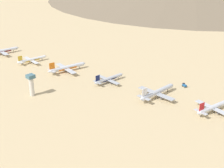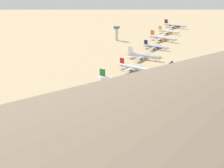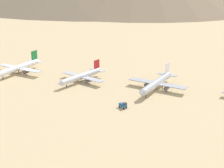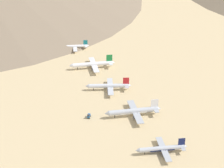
% 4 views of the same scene
% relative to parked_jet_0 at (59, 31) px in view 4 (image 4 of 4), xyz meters
% --- Properties ---
extents(ground_plane, '(2833.06, 2833.06, 0.00)m').
position_rel_parked_jet_0_xyz_m(ground_plane, '(-41.49, 231.09, -4.37)').
color(ground_plane, tan).
extents(parked_jet_0, '(45.34, 37.12, 13.14)m').
position_rel_parked_jet_0_xyz_m(parked_jet_0, '(0.00, 0.00, 0.00)').
color(parked_jet_0, silver).
rests_on(parked_jet_0, ground).
extents(parked_jet_1, '(38.84, 31.62, 11.19)m').
position_rel_parked_jet_0_xyz_m(parked_jet_1, '(-12.70, 56.34, -0.60)').
color(parked_jet_1, white).
rests_on(parked_jet_1, ground).
extents(parked_jet_2, '(51.63, 41.85, 14.91)m').
position_rel_parked_jet_0_xyz_m(parked_jet_2, '(-25.24, 117.39, 0.65)').
color(parked_jet_2, white).
rests_on(parked_jet_2, ground).
extents(parked_jet_3, '(46.69, 38.21, 13.52)m').
position_rel_parked_jet_0_xyz_m(parked_jet_3, '(-32.09, 173.13, 0.18)').
color(parked_jet_3, silver).
rests_on(parked_jet_3, ground).
extents(parked_jet_4, '(52.47, 42.55, 15.15)m').
position_rel_parked_jet_0_xyz_m(parked_jet_4, '(-43.19, 228.55, 0.67)').
color(parked_jet_4, '#B2B7C1').
rests_on(parked_jet_4, ground).
extents(parked_jet_5, '(42.41, 34.47, 12.23)m').
position_rel_parked_jet_0_xyz_m(parked_jet_5, '(-50.50, 289.04, -0.30)').
color(parked_jet_5, '#B2B7C1').
rests_on(parked_jet_5, ground).
extents(service_truck, '(4.16, 5.67, 3.90)m').
position_rel_parked_jet_0_xyz_m(service_truck, '(-2.84, 222.85, -2.29)').
color(service_truck, '#1E5999').
rests_on(service_truck, ground).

